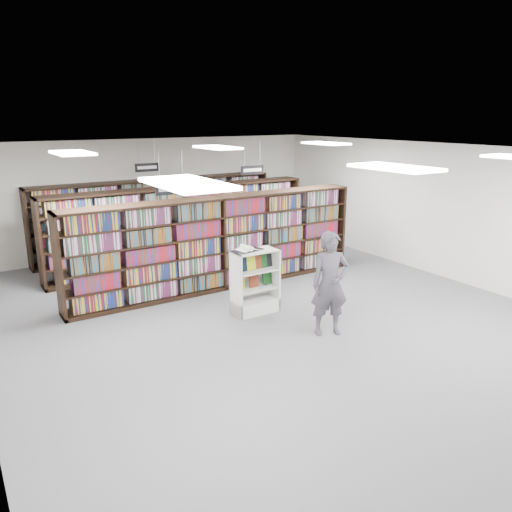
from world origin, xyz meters
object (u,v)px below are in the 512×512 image
bookshelf_row_near (219,243)px  shopper (330,284)px  endcap_display (254,290)px  open_book (247,249)px

bookshelf_row_near → shopper: size_ratio=3.70×
endcap_display → shopper: 1.77m
bookshelf_row_near → open_book: bearing=-99.3°
open_book → shopper: (0.74, -1.62, -0.38)m
bookshelf_row_near → open_book: bookshelf_row_near is taller
open_book → shopper: 1.82m
bookshelf_row_near → endcap_display: size_ratio=5.41×
endcap_display → shopper: size_ratio=0.69×
bookshelf_row_near → open_book: size_ratio=10.89×
bookshelf_row_near → shopper: (0.47, -3.27, -0.11)m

